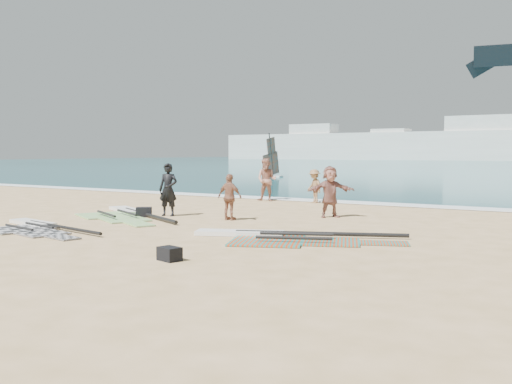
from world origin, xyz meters
The scene contains 14 objects.
ground centered at (0.00, 0.00, 0.00)m, with size 300.00×300.00×0.00m, color #D7AE7E.
surf_line centered at (0.00, 12.30, 0.00)m, with size 300.00×1.20×0.04m, color white.
far_town centered at (-15.72, 150.00, 4.49)m, with size 160.00×8.00×12.00m.
rig_grey centered at (-3.65, -0.88, 0.05)m, with size 4.90×2.35×0.19m.
rig_green centered at (-4.02, 3.17, 0.05)m, with size 5.54×4.06×0.20m.
rig_orange centered at (3.48, 1.34, 0.05)m, with size 5.80×3.60×0.20m.
gear_bag_near centered at (-3.16, 3.25, 0.17)m, with size 0.54×0.39×0.34m, color black.
gear_bag_far centered at (3.03, -2.50, 0.15)m, with size 0.49×0.34×0.29m, color black.
person_wetsuit centered at (-2.62, 3.94, 0.95)m, with size 0.69×0.45×1.90m, color black.
beachgoer_left centered at (-2.91, 11.22, 1.00)m, with size 0.97×0.76×2.00m, color tan.
beachgoer_mid centered at (-0.56, 11.50, 0.76)m, with size 0.98×0.57×1.52m, color #966E47.
beachgoer_back centered at (-0.03, 4.09, 0.78)m, with size 0.92×0.38×1.57m, color #9D654A.
beachgoer_right centered at (2.47, 6.66, 0.91)m, with size 1.68×0.54×1.82m, color #9F6455.
windsurfer_left centered at (-15.92, 33.37, 1.22)m, with size 2.26×2.74×4.09m.
Camera 1 is at (10.96, -11.58, 2.29)m, focal length 40.00 mm.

